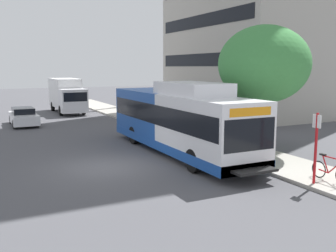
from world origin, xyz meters
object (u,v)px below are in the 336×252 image
Objects in this scene: street_tree_near_stop at (264,64)px; box_truck_background at (67,95)px; parked_car_far_lane at (23,117)px; bus_stop_sign_pole at (316,143)px; transit_bus at (178,120)px; bicycle_parked at (331,170)px.

street_tree_near_stop reaches higher than box_truck_background.
street_tree_near_stop is 18.75m from parked_car_far_lane.
box_truck_background is (-3.11, 27.72, 0.09)m from bus_stop_sign_pole.
box_truck_background is at bearing 102.68° from street_tree_near_stop.
street_tree_near_stop reaches higher than bus_stop_sign_pole.
transit_bus reaches higher than bus_stop_sign_pole.
bicycle_parked is (0.75, -0.09, -1.09)m from bus_stop_sign_pole.
bus_stop_sign_pole is 1.48× the size of bicycle_parked.
bus_stop_sign_pole is 1.32m from bicycle_parked.
bus_stop_sign_pole is at bearing 173.31° from bicycle_parked.
bus_stop_sign_pole is 0.41× the size of street_tree_near_stop.
bus_stop_sign_pole is (1.81, -7.20, -0.05)m from transit_bus.
bus_stop_sign_pole is 0.58× the size of parked_car_far_lane.
transit_bus reaches higher than bicycle_parked.
bus_stop_sign_pole reaches higher than bicycle_parked.
bicycle_parked is at bearing -67.72° from parked_car_far_lane.
box_truck_background reaches higher than parked_car_far_lane.
street_tree_near_stop reaches higher than bicycle_parked.
transit_bus is 14.94m from parked_car_far_lane.
street_tree_near_stop is at bearing -27.11° from transit_bus.
parked_car_far_lane is 8.42m from box_truck_background.
transit_bus is 5.05m from street_tree_near_stop.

